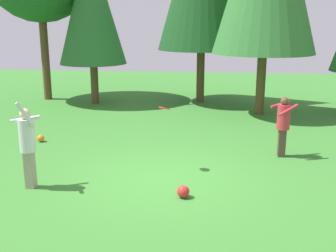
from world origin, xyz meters
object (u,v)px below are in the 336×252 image
object	(u,v)px
ball_red	(183,192)
frisbee	(165,108)
person_catcher	(283,122)
tree_left	(91,3)
person_thrower	(27,141)
ball_orange	(41,138)

from	to	relation	value
ball_red	frisbee	bearing A→B (deg)	109.20
person_catcher	ball_red	bearing A→B (deg)	26.96
frisbee	tree_left	distance (m)	9.26
frisbee	tree_left	bearing A→B (deg)	116.67
person_thrower	person_catcher	world-z (taller)	person_thrower
person_thrower	frisbee	world-z (taller)	person_thrower
person_catcher	frisbee	world-z (taller)	person_catcher
person_thrower	tree_left	xyz separation A→B (m)	(-1.16, 9.37, 3.19)
person_thrower	frisbee	xyz separation A→B (m)	(2.81, 1.45, 0.47)
person_thrower	ball_orange	size ratio (longest dim) A/B	9.18
ball_orange	person_thrower	bearing A→B (deg)	-70.68
frisbee	ball_orange	bearing A→B (deg)	154.17
ball_red	tree_left	world-z (taller)	tree_left
frisbee	tree_left	world-z (taller)	tree_left
frisbee	person_thrower	bearing A→B (deg)	-152.69
frisbee	tree_left	size ratio (longest dim) A/B	0.06
ball_orange	tree_left	xyz separation A→B (m)	(0.02, 5.98, 4.15)
ball_orange	frisbee	bearing A→B (deg)	-25.83
frisbee	ball_red	xyz separation A→B (m)	(0.57, -1.65, -1.41)
frisbee	ball_orange	xyz separation A→B (m)	(-4.00, 1.94, -1.44)
person_catcher	ball_orange	distance (m)	7.11
person_thrower	tree_left	bearing A→B (deg)	69.77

